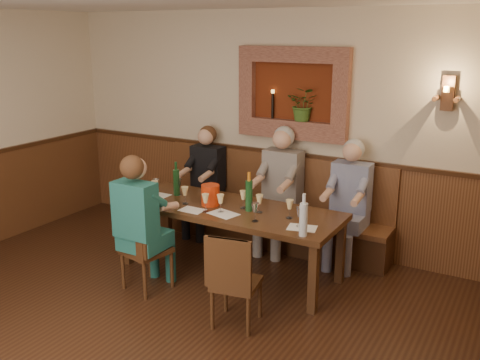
{
  "coord_description": "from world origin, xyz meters",
  "views": [
    {
      "loc": [
        2.77,
        -2.75,
        2.56
      ],
      "look_at": [
        0.1,
        1.9,
        1.05
      ],
      "focal_mm": 40.0,
      "sensor_mm": 36.0,
      "label": 1
    }
  ],
  "objects_px": {
    "chair_near_right": "(236,298)",
    "person_bench_left": "(204,191)",
    "spittoon_bucket": "(210,195)",
    "person_chair_front": "(143,235)",
    "person_bench_mid": "(279,200)",
    "bench": "(269,218)",
    "wine_bottle_green_b": "(176,182)",
    "wine_bottle_green_a": "(249,195)",
    "chair_near_left": "(146,264)",
    "water_bottle": "(303,219)",
    "dining_table": "(230,214)",
    "person_bench_right": "(347,214)"
  },
  "relations": [
    {
      "from": "wine_bottle_green_a",
      "to": "person_bench_left",
      "type": "bearing_deg",
      "value": 143.0
    },
    {
      "from": "person_bench_right",
      "to": "person_bench_left",
      "type": "bearing_deg",
      "value": 179.98
    },
    {
      "from": "wine_bottle_green_a",
      "to": "water_bottle",
      "type": "distance_m",
      "value": 0.85
    },
    {
      "from": "dining_table",
      "to": "wine_bottle_green_b",
      "type": "xyz_separation_m",
      "value": [
        -0.74,
        0.07,
        0.23
      ]
    },
    {
      "from": "person_bench_right",
      "to": "chair_near_right",
      "type": "bearing_deg",
      "value": -103.54
    },
    {
      "from": "wine_bottle_green_a",
      "to": "chair_near_right",
      "type": "bearing_deg",
      "value": -67.83
    },
    {
      "from": "chair_near_right",
      "to": "water_bottle",
      "type": "bearing_deg",
      "value": 42.63
    },
    {
      "from": "spittoon_bucket",
      "to": "wine_bottle_green_b",
      "type": "relative_size",
      "value": 0.57
    },
    {
      "from": "chair_near_right",
      "to": "spittoon_bucket",
      "type": "height_order",
      "value": "spittoon_bucket"
    },
    {
      "from": "bench",
      "to": "chair_near_right",
      "type": "relative_size",
      "value": 3.4
    },
    {
      "from": "person_chair_front",
      "to": "person_bench_right",
      "type": "bearing_deg",
      "value": 46.04
    },
    {
      "from": "bench",
      "to": "chair_near_left",
      "type": "relative_size",
      "value": 3.26
    },
    {
      "from": "chair_near_right",
      "to": "person_bench_left",
      "type": "relative_size",
      "value": 0.63
    },
    {
      "from": "person_bench_left",
      "to": "person_bench_mid",
      "type": "relative_size",
      "value": 0.94
    },
    {
      "from": "person_chair_front",
      "to": "spittoon_bucket",
      "type": "relative_size",
      "value": 6.42
    },
    {
      "from": "chair_near_left",
      "to": "spittoon_bucket",
      "type": "distance_m",
      "value": 0.99
    },
    {
      "from": "spittoon_bucket",
      "to": "wine_bottle_green_b",
      "type": "distance_m",
      "value": 0.54
    },
    {
      "from": "chair_near_right",
      "to": "person_bench_mid",
      "type": "xyz_separation_m",
      "value": [
        -0.42,
        1.73,
        0.36
      ]
    },
    {
      "from": "person_chair_front",
      "to": "water_bottle",
      "type": "height_order",
      "value": "person_chair_front"
    },
    {
      "from": "spittoon_bucket",
      "to": "wine_bottle_green_a",
      "type": "height_order",
      "value": "wine_bottle_green_a"
    },
    {
      "from": "spittoon_bucket",
      "to": "chair_near_right",
      "type": "bearing_deg",
      "value": -46.57
    },
    {
      "from": "chair_near_left",
      "to": "spittoon_bucket",
      "type": "relative_size",
      "value": 4.14
    },
    {
      "from": "person_bench_left",
      "to": "water_bottle",
      "type": "bearing_deg",
      "value": -32.67
    },
    {
      "from": "chair_near_left",
      "to": "water_bottle",
      "type": "relative_size",
      "value": 2.3
    },
    {
      "from": "person_bench_left",
      "to": "spittoon_bucket",
      "type": "bearing_deg",
      "value": -52.91
    },
    {
      "from": "spittoon_bucket",
      "to": "water_bottle",
      "type": "relative_size",
      "value": 0.56
    },
    {
      "from": "person_chair_front",
      "to": "wine_bottle_green_b",
      "type": "distance_m",
      "value": 0.93
    },
    {
      "from": "chair_near_right",
      "to": "person_bench_left",
      "type": "height_order",
      "value": "person_bench_left"
    },
    {
      "from": "person_chair_front",
      "to": "person_bench_mid",
      "type": "bearing_deg",
      "value": 66.0
    },
    {
      "from": "bench",
      "to": "chair_near_left",
      "type": "xyz_separation_m",
      "value": [
        -0.54,
        -1.7,
        -0.06
      ]
    },
    {
      "from": "chair_near_left",
      "to": "water_bottle",
      "type": "xyz_separation_m",
      "value": [
        1.54,
        0.39,
        0.65
      ]
    },
    {
      "from": "bench",
      "to": "person_bench_right",
      "type": "xyz_separation_m",
      "value": [
        1.02,
        -0.11,
        0.26
      ]
    },
    {
      "from": "bench",
      "to": "wine_bottle_green_b",
      "type": "xyz_separation_m",
      "value": [
        -0.74,
        -0.87,
        0.58
      ]
    },
    {
      "from": "person_bench_mid",
      "to": "wine_bottle_green_a",
      "type": "relative_size",
      "value": 3.61
    },
    {
      "from": "dining_table",
      "to": "person_bench_left",
      "type": "distance_m",
      "value": 1.22
    },
    {
      "from": "wine_bottle_green_a",
      "to": "person_chair_front",
      "type": "bearing_deg",
      "value": -134.78
    },
    {
      "from": "person_bench_mid",
      "to": "person_chair_front",
      "type": "height_order",
      "value": "person_bench_mid"
    },
    {
      "from": "person_bench_right",
      "to": "person_chair_front",
      "type": "xyz_separation_m",
      "value": [
        -1.56,
        -1.61,
        0.0
      ]
    },
    {
      "from": "dining_table",
      "to": "bench",
      "type": "relative_size",
      "value": 0.8
    },
    {
      "from": "person_bench_left",
      "to": "person_bench_mid",
      "type": "bearing_deg",
      "value": -0.14
    },
    {
      "from": "chair_near_right",
      "to": "water_bottle",
      "type": "relative_size",
      "value": 2.21
    },
    {
      "from": "person_bench_mid",
      "to": "water_bottle",
      "type": "relative_size",
      "value": 3.73
    },
    {
      "from": "dining_table",
      "to": "wine_bottle_green_a",
      "type": "xyz_separation_m",
      "value": [
        0.23,
        0.0,
        0.25
      ]
    },
    {
      "from": "wine_bottle_green_b",
      "to": "water_bottle",
      "type": "bearing_deg",
      "value": -14.0
    },
    {
      "from": "spittoon_bucket",
      "to": "wine_bottle_green_b",
      "type": "xyz_separation_m",
      "value": [
        -0.52,
        0.1,
        0.05
      ]
    },
    {
      "from": "person_chair_front",
      "to": "chair_near_left",
      "type": "bearing_deg",
      "value": 99.73
    },
    {
      "from": "chair_near_right",
      "to": "wine_bottle_green_a",
      "type": "bearing_deg",
      "value": 101.65
    },
    {
      "from": "person_bench_left",
      "to": "water_bottle",
      "type": "distance_m",
      "value": 2.25
    },
    {
      "from": "person_chair_front",
      "to": "water_bottle",
      "type": "relative_size",
      "value": 3.57
    },
    {
      "from": "chair_near_left",
      "to": "chair_near_right",
      "type": "xyz_separation_m",
      "value": [
        1.14,
        -0.14,
        -0.01
      ]
    }
  ]
}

